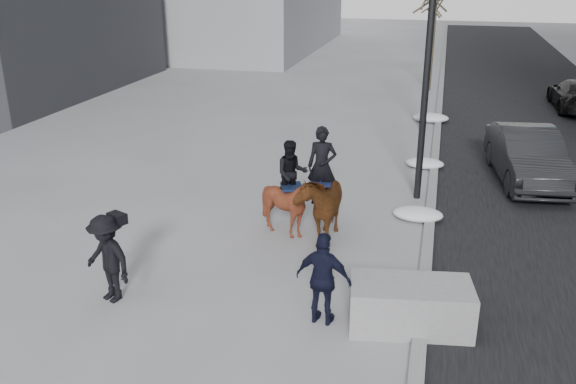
% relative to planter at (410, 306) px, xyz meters
% --- Properties ---
extents(ground, '(120.00, 120.00, 0.00)m').
position_rel_planter_xyz_m(ground, '(-2.79, 1.01, -0.43)').
color(ground, gray).
rests_on(ground, ground).
extents(road, '(8.00, 90.00, 0.01)m').
position_rel_planter_xyz_m(road, '(4.21, 11.01, -0.42)').
color(road, black).
rests_on(road, ground).
extents(curb, '(0.25, 90.00, 0.12)m').
position_rel_planter_xyz_m(curb, '(0.21, 11.01, -0.37)').
color(curb, gray).
rests_on(curb, ground).
extents(planter, '(2.26, 1.37, 0.85)m').
position_rel_planter_xyz_m(planter, '(0.00, 0.00, 0.00)').
color(planter, '#949496').
rests_on(planter, ground).
extents(car_near, '(2.23, 4.90, 1.56)m').
position_rel_planter_xyz_m(car_near, '(2.84, 8.65, 0.35)').
color(car_near, black).
rests_on(car_near, ground).
extents(tree_near, '(1.20, 1.20, 5.80)m').
position_rel_planter_xyz_m(tree_near, '(-0.39, 13.99, 2.47)').
color(tree_near, '#3C2E24').
rests_on(tree_near, ground).
extents(tree_far, '(1.20, 1.20, 5.08)m').
position_rel_planter_xyz_m(tree_far, '(-0.39, 21.78, 2.11)').
color(tree_far, '#362B20').
rests_on(tree_far, ground).
extents(mounted_left, '(1.06, 2.11, 2.66)m').
position_rel_planter_xyz_m(mounted_left, '(-2.29, 3.25, 0.57)').
color(mounted_left, '#491C0E').
rests_on(mounted_left, ground).
extents(mounted_right, '(1.63, 1.71, 2.30)m').
position_rel_planter_xyz_m(mounted_right, '(-3.00, 3.26, 0.50)').
color(mounted_right, '#451D0D').
rests_on(mounted_right, ground).
extents(feeder, '(1.08, 0.93, 1.75)m').
position_rel_planter_xyz_m(feeder, '(-1.53, -0.23, 0.45)').
color(feeder, black).
rests_on(feeder, ground).
extents(camera_crew, '(1.30, 1.04, 1.75)m').
position_rel_planter_xyz_m(camera_crew, '(-5.63, -0.46, 0.46)').
color(camera_crew, black).
rests_on(camera_crew, ground).
extents(lamppost, '(0.25, 1.96, 9.09)m').
position_rel_planter_xyz_m(lamppost, '(-0.19, 6.31, 4.57)').
color(lamppost, black).
rests_on(lamppost, ground).
extents(snow_piles, '(1.42, 15.65, 0.36)m').
position_rel_planter_xyz_m(snow_piles, '(-0.09, 8.43, -0.26)').
color(snow_piles, white).
rests_on(snow_piles, ground).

